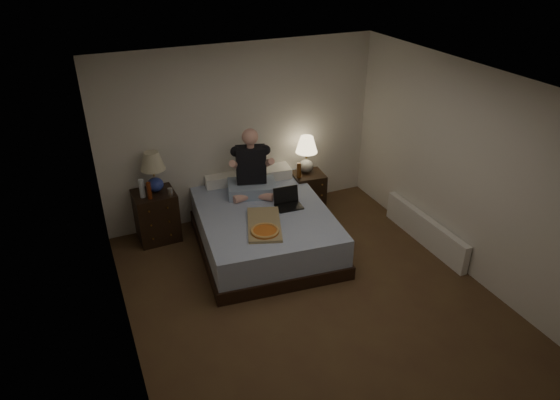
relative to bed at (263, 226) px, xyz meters
name	(u,v)px	position (x,y,z in m)	size (l,w,h in m)	color
floor	(311,298)	(0.08, -1.30, -0.27)	(4.00, 4.50, 0.00)	brown
ceiling	(319,86)	(0.08, -1.30, 2.23)	(4.00, 4.50, 0.00)	white
wall_back	(242,133)	(0.08, 0.95, 0.98)	(4.00, 2.50, 0.00)	silver
wall_front	(465,351)	(0.08, -3.55, 0.98)	(4.00, 2.50, 0.00)	silver
wall_left	(117,247)	(-1.92, -1.30, 0.98)	(4.50, 2.50, 0.00)	silver
wall_right	(465,171)	(2.08, -1.30, 0.98)	(4.50, 2.50, 0.00)	silver
bed	(263,226)	(0.00, 0.00, 0.00)	(1.64, 2.19, 0.55)	#506AA0
nightstand_left	(157,216)	(-1.27, 0.70, 0.08)	(0.54, 0.48, 0.70)	black
nightstand_right	(308,191)	(0.99, 0.61, 0.02)	(0.45, 0.41, 0.59)	black
lamp_left	(154,172)	(-1.22, 0.74, 0.71)	(0.32, 0.32, 0.56)	#283895
lamp_right	(306,154)	(0.98, 0.70, 0.59)	(0.32, 0.32, 0.56)	gray
water_bottle	(142,189)	(-1.41, 0.64, 0.55)	(0.07, 0.07, 0.25)	silver
soda_can	(170,192)	(-1.07, 0.55, 0.48)	(0.07, 0.07, 0.10)	#B5B4B0
beer_bottle_left	(149,191)	(-1.34, 0.56, 0.54)	(0.06, 0.06, 0.23)	#5D230D
beer_bottle_right	(299,170)	(0.80, 0.56, 0.43)	(0.06, 0.06, 0.23)	#5D2F0D
person	(251,163)	(0.02, 0.44, 0.74)	(0.66, 0.52, 0.93)	black
laptop	(289,199)	(0.33, -0.13, 0.39)	(0.34, 0.28, 0.24)	black
pizza_box	(265,232)	(-0.21, -0.61, 0.31)	(0.40, 0.76, 0.08)	tan
radiator	(425,230)	(2.01, -0.88, -0.07)	(0.10, 1.60, 0.40)	white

